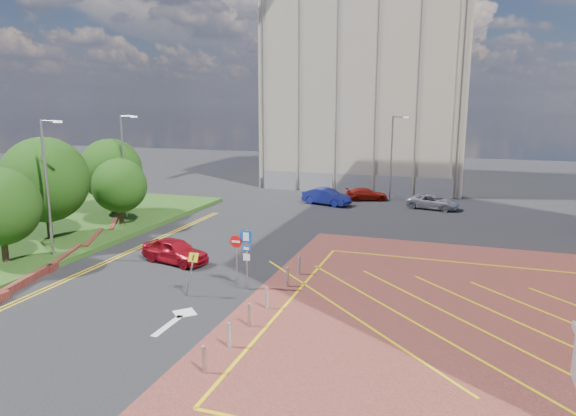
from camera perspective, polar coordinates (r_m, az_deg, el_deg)
The scene contains 20 objects.
ground at distance 25.49m, azimuth -6.49°, elevation -9.60°, with size 140.00×140.00×0.00m, color black.
forecourt at distance 23.66m, azimuth 26.86°, elevation -12.55°, with size 26.00×26.00×0.02m, color brown.
grass_bed at distance 40.40m, azimuth -26.48°, elevation -2.56°, with size 14.00×32.00×0.30m, color #244917.
retaining_wall at distance 33.40m, azimuth -23.72°, elevation -5.01°, with size 6.06×20.33×0.40m.
tree_a at distance 32.85m, azimuth -29.37°, elevation 0.14°, with size 4.40×4.40×5.41m.
tree_b at distance 37.23m, azimuth -25.39°, elevation 2.85°, with size 5.60×5.60×6.74m.
tree_c at distance 39.85m, azimuth -18.23°, elevation 2.38°, with size 4.00×4.00×4.90m.
tree_d at distance 43.93m, azimuth -19.11°, elevation 4.03°, with size 5.00×5.00×6.08m.
lamp_left_near at distance 32.91m, azimuth -25.16°, elevation 2.60°, with size 1.53×0.16×8.00m.
lamp_left_far at distance 41.80m, azimuth -17.74°, elevation 4.85°, with size 1.53×0.16×8.00m.
lamp_back at distance 50.08m, azimuth 11.51°, elevation 5.86°, with size 1.53×0.16×8.00m.
sign_cluster at distance 25.59m, azimuth -5.05°, elevation -4.86°, with size 1.17×0.12×3.20m.
warning_sign at distance 25.09m, azimuth -10.69°, elevation -6.62°, with size 0.73×0.41×2.25m.
bollard_row at distance 23.04m, azimuth -3.01°, elevation -10.65°, with size 0.14×11.14×0.90m.
construction_building at distance 62.33m, azimuth 9.38°, elevation 13.14°, with size 21.20×19.20×22.00m, color #AEA58E.
construction_fence at distance 52.92m, azimuth 8.33°, elevation 2.60°, with size 21.60×0.06×2.00m, color gray.
car_red_left at distance 30.77m, azimuth -12.45°, elevation -4.65°, with size 1.70×4.22×1.44m, color maroon.
car_blue_back at distance 47.16m, azimuth 4.30°, elevation 1.27°, with size 1.57×4.49×1.48m, color navy.
car_red_back at distance 49.77m, azimuth 8.71°, elevation 1.53°, with size 1.62×3.99×1.16m, color #A1180D.
car_silver_back at distance 46.91m, azimuth 15.79°, elevation 0.66°, with size 2.07×4.49×1.25m, color #B5B6BD.
Camera 1 is at (10.20, -21.47, 9.20)m, focal length 32.00 mm.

